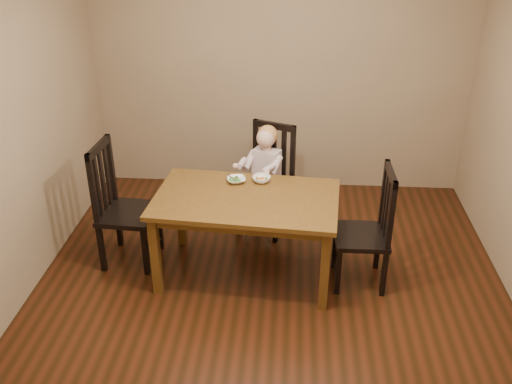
# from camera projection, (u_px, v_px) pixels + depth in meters

# --- Properties ---
(room) EXTENTS (4.01, 4.01, 2.71)m
(room) POSITION_uv_depth(u_px,v_px,m) (272.00, 141.00, 4.22)
(room) COLOR #3F1B0D
(room) RESTS_ON ground
(dining_table) EXTENTS (1.58, 1.03, 0.76)m
(dining_table) POSITION_uv_depth(u_px,v_px,m) (246.00, 206.00, 4.74)
(dining_table) COLOR #472C10
(dining_table) RESTS_ON room
(chair_child) EXTENTS (0.59, 0.58, 1.06)m
(chair_child) POSITION_uv_depth(u_px,v_px,m) (268.00, 181.00, 5.53)
(chair_child) COLOR black
(chair_child) RESTS_ON room
(chair_left) EXTENTS (0.50, 0.52, 1.13)m
(chair_left) POSITION_uv_depth(u_px,v_px,m) (122.00, 207.00, 5.00)
(chair_left) COLOR black
(chair_left) RESTS_ON room
(chair_right) EXTENTS (0.44, 0.46, 1.06)m
(chair_right) POSITION_uv_depth(u_px,v_px,m) (368.00, 230.00, 4.71)
(chair_right) COLOR black
(chair_right) RESTS_ON room
(toddler) EXTENTS (0.46, 0.51, 0.57)m
(toddler) POSITION_uv_depth(u_px,v_px,m) (266.00, 169.00, 5.42)
(toddler) COLOR silver
(toddler) RESTS_ON chair_child
(bowl_peas) EXTENTS (0.20, 0.20, 0.04)m
(bowl_peas) POSITION_uv_depth(u_px,v_px,m) (236.00, 180.00, 4.93)
(bowl_peas) COLOR white
(bowl_peas) RESTS_ON dining_table
(bowl_veg) EXTENTS (0.17, 0.17, 0.05)m
(bowl_veg) POSITION_uv_depth(u_px,v_px,m) (261.00, 179.00, 4.94)
(bowl_veg) COLOR white
(bowl_veg) RESTS_ON dining_table
(fork) EXTENTS (0.10, 0.09, 0.05)m
(fork) POSITION_uv_depth(u_px,v_px,m) (231.00, 178.00, 4.91)
(fork) COLOR silver
(fork) RESTS_ON bowl_peas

